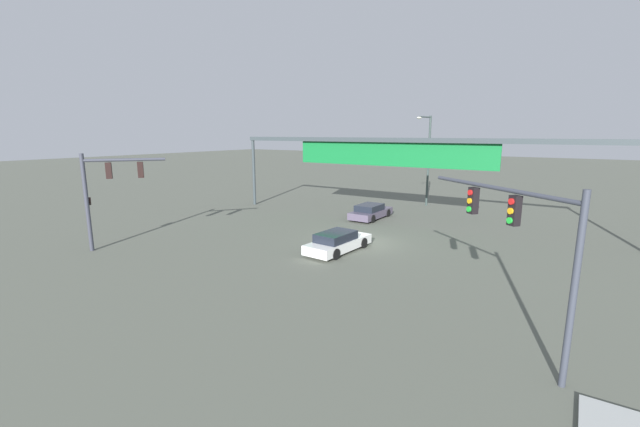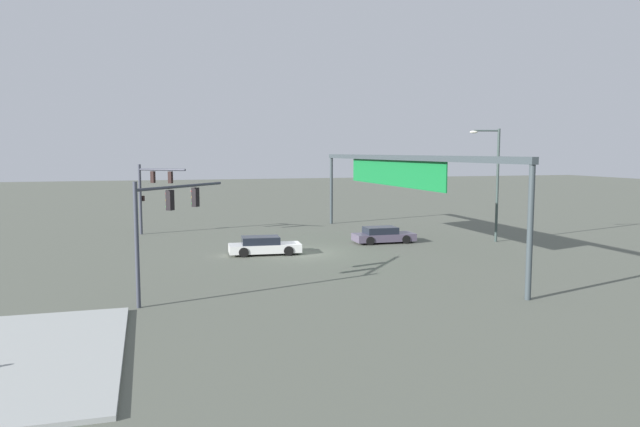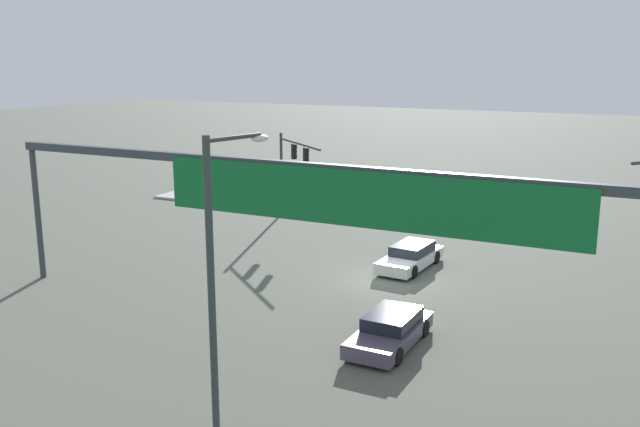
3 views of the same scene
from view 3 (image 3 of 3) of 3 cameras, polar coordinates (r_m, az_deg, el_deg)
The scene contains 8 objects.
ground_plane at distance 33.28m, azimuth 5.74°, elevation -5.53°, with size 220.16×220.16×0.00m, color #52574C.
sidewalk_corner at distance 54.44m, azimuth -5.86°, elevation 1.74°, with size 10.96×9.62×0.15m, color #989C9A.
traffic_signal_opposite_side at distance 44.52m, azimuth -2.31°, elevation 4.48°, with size 5.13×4.35×5.53m.
streetlamp_curved_arm at distance 18.38m, azimuth -8.44°, elevation -4.81°, with size 0.75×2.29×8.51m.
overhead_sign_gantry at distance 25.42m, azimuth 1.43°, elevation 1.88°, with size 30.87×0.43×6.57m.
sedan_car_approaching at distance 25.97m, azimuth 5.81°, elevation -9.54°, with size 2.01×4.59×1.21m.
sedan_car_waiting_far at distance 35.28m, azimuth 7.47°, elevation -3.54°, with size 2.14×4.86×1.21m.
fire_hydrant_on_curb at distance 55.08m, azimuth -6.85°, elevation 2.28°, with size 0.33×0.22×0.71m.
Camera 3 is at (-10.98, 29.64, 10.39)m, focal length 38.82 mm.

